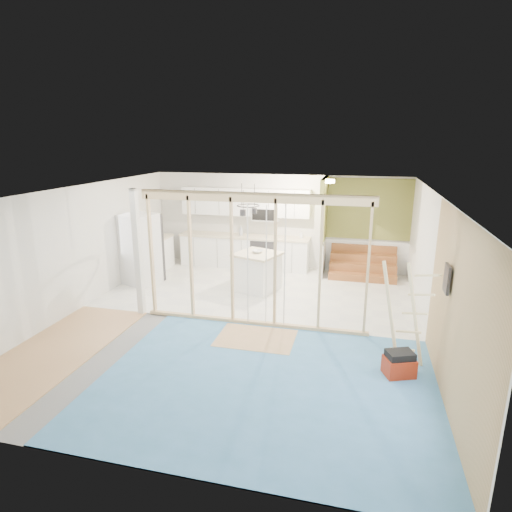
% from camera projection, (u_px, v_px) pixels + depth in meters
% --- Properties ---
extents(room, '(7.01, 8.01, 2.61)m').
position_uv_depth(room, '(238.00, 260.00, 8.12)').
color(room, slate).
rests_on(room, ground).
extents(floor_overlays, '(7.00, 8.00, 0.03)m').
position_uv_depth(floor_overlays, '(243.00, 322.00, 8.50)').
color(floor_overlays, silver).
rests_on(floor_overlays, room).
extents(stud_frame, '(4.66, 0.14, 2.60)m').
position_uv_depth(stud_frame, '(227.00, 245.00, 8.10)').
color(stud_frame, tan).
rests_on(stud_frame, room).
extents(base_cabinets, '(4.45, 2.24, 0.93)m').
position_uv_depth(base_cabinets, '(216.00, 253.00, 11.86)').
color(base_cabinets, white).
rests_on(base_cabinets, room).
extents(upper_cabinets, '(3.60, 0.41, 0.85)m').
position_uv_depth(upper_cabinets, '(247.00, 203.00, 11.75)').
color(upper_cabinets, white).
rests_on(upper_cabinets, room).
extents(green_partition, '(2.25, 1.51, 2.60)m').
position_uv_depth(green_partition, '(352.00, 241.00, 11.17)').
color(green_partition, olive).
rests_on(green_partition, room).
extents(pot_rack, '(0.52, 0.52, 0.72)m').
position_uv_depth(pot_rack, '(248.00, 208.00, 9.78)').
color(pot_rack, black).
rests_on(pot_rack, room).
extents(sheathing_panel, '(0.02, 4.00, 2.60)m').
position_uv_depth(sheathing_panel, '(456.00, 320.00, 5.44)').
color(sheathing_panel, tan).
rests_on(sheathing_panel, room).
extents(electrical_panel, '(0.04, 0.30, 0.40)m').
position_uv_depth(electrical_panel, '(447.00, 279.00, 5.92)').
color(electrical_panel, '#343338').
rests_on(electrical_panel, room).
extents(ceiling_light, '(0.32, 0.32, 0.08)m').
position_uv_depth(ceiling_light, '(328.00, 181.00, 10.28)').
color(ceiling_light, '#FFEABF').
rests_on(ceiling_light, room).
extents(fridge, '(0.98, 0.94, 1.77)m').
position_uv_depth(fridge, '(140.00, 249.00, 10.56)').
color(fridge, silver).
rests_on(fridge, room).
extents(island, '(1.21, 1.21, 0.93)m').
position_uv_depth(island, '(258.00, 272.00, 10.17)').
color(island, white).
rests_on(island, room).
extents(bowl, '(0.32, 0.32, 0.06)m').
position_uv_depth(bowl, '(258.00, 252.00, 10.07)').
color(bowl, silver).
rests_on(bowl, island).
extents(soap_bottle_a, '(0.12, 0.12, 0.27)m').
position_uv_depth(soap_bottle_a, '(241.00, 231.00, 11.86)').
color(soap_bottle_a, '#A2A9B5').
rests_on(soap_bottle_a, base_cabinets).
extents(soap_bottle_b, '(0.11, 0.11, 0.19)m').
position_uv_depth(soap_bottle_b, '(302.00, 234.00, 11.57)').
color(soap_bottle_b, white).
rests_on(soap_bottle_b, base_cabinets).
extents(toolbox, '(0.53, 0.46, 0.42)m').
position_uv_depth(toolbox, '(399.00, 364.00, 6.52)').
color(toolbox, maroon).
rests_on(toolbox, room).
extents(ladder, '(0.88, 0.20, 1.67)m').
position_uv_depth(ladder, '(406.00, 314.00, 6.75)').
color(ladder, '#DDC687').
rests_on(ladder, room).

